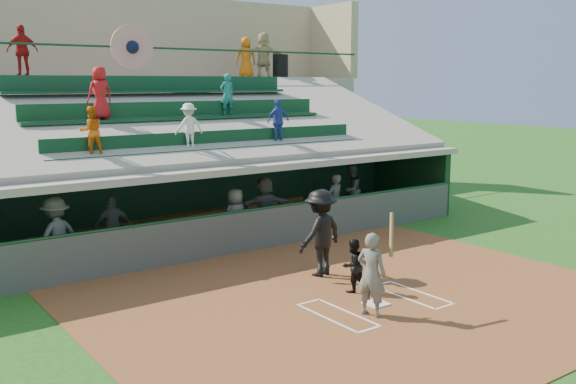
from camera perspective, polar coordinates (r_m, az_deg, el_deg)
ground at (r=13.25m, az=7.84°, el=-9.94°), size 100.00×100.00×0.00m
dirt_slab at (r=13.59m, az=6.36°, el=-9.35°), size 11.00×9.00×0.02m
home_plate at (r=13.24m, az=7.84°, el=-9.80°), size 0.43×0.43×0.03m
batters_box_chalk at (r=13.25m, az=7.84°, el=-9.85°), size 2.65×1.85×0.01m
dugout_floor at (r=18.49m, az=-6.79°, el=-4.16°), size 16.00×3.50×0.04m
concourse_slab at (r=24.18m, az=-14.76°, el=4.35°), size 20.00×3.00×4.60m
grandstand at (r=21.44m, az=-11.86°, el=3.70°), size 20.40×10.40×7.80m
batter_at_plate at (r=12.40m, az=7.46°, el=-7.21°), size 0.92×0.77×1.95m
catcher at (r=13.79m, az=5.76°, el=-6.51°), size 0.58×0.47×1.15m
home_umpire at (r=14.79m, az=2.90°, el=-3.63°), size 1.42×0.99×2.01m
dugout_bench at (r=19.68m, az=-8.29°, el=-2.54°), size 16.63×2.48×0.50m
dugout_player_a at (r=15.81m, az=-19.91°, el=-3.66°), size 1.31×1.01×1.79m
dugout_player_b at (r=16.92m, az=-15.30°, el=-2.93°), size 0.98×0.56×1.58m
dugout_player_c at (r=17.42m, az=-4.68°, el=-2.26°), size 0.85×0.63×1.58m
dugout_player_d at (r=18.50m, az=-2.10°, el=-1.28°), size 1.68×0.85×1.73m
dugout_player_e at (r=19.77m, az=4.19°, el=-0.74°), size 0.65×0.48×1.63m
dugout_player_f at (r=21.56m, az=5.65°, el=0.17°), size 0.99×0.90×1.66m
trash_bin at (r=26.44m, az=-0.68°, el=11.11°), size 0.63×0.63×0.94m
concourse_staff_a at (r=22.04m, az=-22.52°, el=11.52°), size 0.94×0.40×1.60m
concourse_staff_b at (r=26.09m, az=-3.76°, el=11.84°), size 0.92×0.76×1.61m
concourse_staff_c at (r=26.16m, az=-2.21°, el=12.05°), size 1.74×0.94×1.79m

